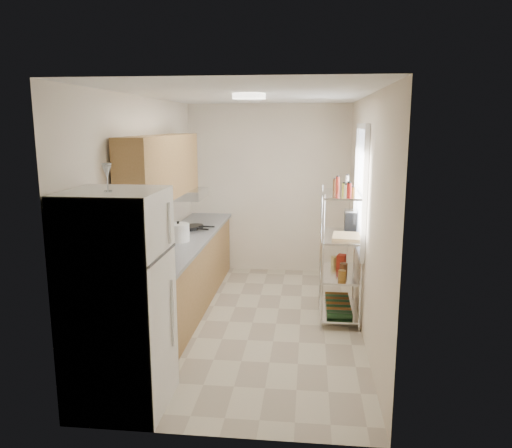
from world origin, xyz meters
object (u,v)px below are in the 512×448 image
at_px(refrigerator, 119,301).
at_px(espresso_machine, 350,220).
at_px(frying_pan_large, 189,228).
at_px(rice_cooker, 178,233).
at_px(cutting_board, 347,236).

height_order(refrigerator, espresso_machine, refrigerator).
relative_size(refrigerator, frying_pan_large, 6.76).
bearing_deg(espresso_machine, rice_cooker, -168.84).
distance_m(frying_pan_large, cutting_board, 2.18).
relative_size(refrigerator, rice_cooker, 6.67).
xyz_separation_m(cutting_board, espresso_machine, (0.07, 0.44, 0.11)).
distance_m(frying_pan_large, espresso_machine, 2.15).
bearing_deg(refrigerator, espresso_machine, 50.68).
distance_m(rice_cooker, frying_pan_large, 0.69).
bearing_deg(rice_cooker, espresso_machine, 10.32).
distance_m(cutting_board, espresso_machine, 0.46).
height_order(refrigerator, frying_pan_large, refrigerator).
height_order(frying_pan_large, espresso_machine, espresso_machine).
height_order(frying_pan_large, cutting_board, cutting_board).
height_order(rice_cooker, cutting_board, rice_cooker).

